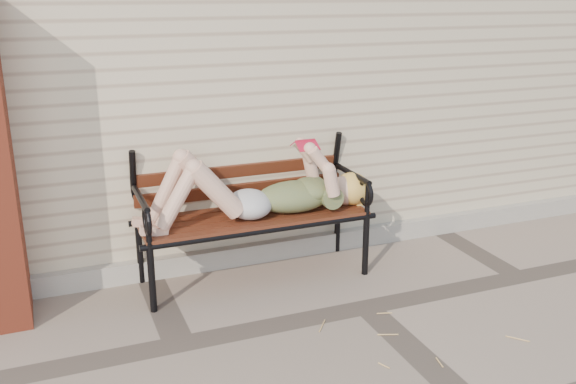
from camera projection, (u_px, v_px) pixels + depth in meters
name	position (u px, v px, depth m)	size (l,w,h in m)	color
ground	(367.00, 307.00, 4.23)	(80.00, 80.00, 0.00)	gray
house_wall	(230.00, 41.00, 6.43)	(8.00, 4.00, 3.00)	beige
foundation_strip	(309.00, 244.00, 5.07)	(8.00, 0.10, 0.15)	#AAA59A
garden_bench	(248.00, 190.00, 4.56)	(1.76, 0.70, 1.14)	black
reading_woman	(257.00, 190.00, 4.43)	(1.66, 0.38, 0.52)	#0A3D4A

